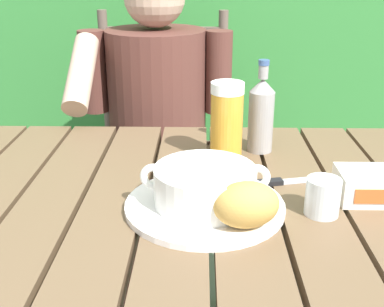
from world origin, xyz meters
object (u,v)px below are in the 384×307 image
Objects in this scene: serving_plate at (205,206)px; soup_bowl at (205,185)px; chair_near_diner at (163,153)px; beer_glass at (227,122)px; table_knife at (281,182)px; butter_tub at (371,185)px; beer_bottle at (261,114)px; bread_roll at (246,205)px; person_eating at (156,117)px; water_glass_small at (323,197)px.

soup_bowl reaches higher than serving_plate.
serving_plate is (0.15, -0.91, 0.26)m from chair_near_diner.
beer_glass reaches higher than table_knife.
butter_tub is (0.47, -0.86, 0.28)m from chair_near_diner.
beer_bottle is at bearing 126.15° from butter_tub.
person_eating is at bearing 105.98° from bread_roll.
table_knife is (-0.16, 0.06, -0.02)m from butter_tub.
person_eating is 0.82m from butter_tub.
beer_bottle reaches higher than bread_roll.
serving_plate is 0.26m from beer_glass.
chair_near_diner is 3.37× the size of serving_plate.
person_eating is 5.37× the size of beer_bottle.
serving_plate is at bearing 130.60° from bread_roll.
butter_tub is (0.25, 0.13, -0.02)m from bread_roll.
bread_roll is at bearing -114.88° from table_knife.
bread_roll is at bearing -77.32° from chair_near_diner.
soup_bowl is at bearing 130.60° from bread_roll.
water_glass_small is (0.08, -0.32, -0.06)m from beer_bottle.
butter_tub is (0.18, -0.25, -0.06)m from beer_bottle.
table_knife is at bearing -82.74° from beer_bottle.
chair_near_diner reaches higher than butter_tub.
bread_roll is (0.23, -0.79, 0.10)m from person_eating.
butter_tub reaches higher than table_knife.
soup_bowl is 1.08× the size of beer_bottle.
butter_tub is (0.32, 0.05, 0.02)m from serving_plate.
beer_bottle reaches higher than water_glass_small.
beer_glass is at bearing 122.69° from water_glass_small.
soup_bowl is 0.33m from beer_bottle.
serving_plate is at bearing -114.02° from beer_bottle.
person_eating is at bearing -90.86° from chair_near_diner.
water_glass_small is at bearing -68.41° from chair_near_diner.
chair_near_diner is at bearing 111.59° from water_glass_small.
beer_bottle is at bearing -64.76° from chair_near_diner.
beer_bottle is at bearing 80.32° from bread_roll.
beer_glass is (0.21, -0.47, 0.14)m from person_eating.
person_eating is at bearing 102.50° from serving_plate.
beer_bottle is at bearing 65.98° from soup_bowl.
beer_bottle is at bearing 97.26° from table_knife.
chair_near_diner is 0.29m from person_eating.
person_eating is at bearing 125.71° from butter_tub.
soup_bowl is 0.11m from bread_roll.
beer_bottle reaches higher than serving_plate.
beer_glass is (0.05, 0.24, 0.09)m from serving_plate.
chair_near_diner is 7.74× the size of bread_roll.
water_glass_small is at bearing -66.71° from table_knife.
serving_plate is 0.19m from table_knife.
bread_roll reaches higher than serving_plate.
beer_glass is 0.10m from beer_bottle.
chair_near_diner is 0.96m from serving_plate.
person_eating is 0.82m from bread_roll.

